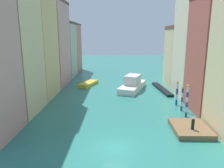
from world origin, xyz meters
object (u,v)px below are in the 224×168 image
at_px(waterfront_dock, 190,129).
at_px(gondola_black, 162,89).
at_px(person_on_dock, 193,124).
at_px(motorboat_0, 88,84).
at_px(mooring_pole_0, 187,101).
at_px(mooring_pole_2, 177,93).
at_px(vaporetto_white, 133,84).
at_px(mooring_pole_1, 182,98).

xyz_separation_m(waterfront_dock, gondola_black, (0.58, 19.65, -0.08)).
distance_m(person_on_dock, motorboat_0, 28.80).
distance_m(waterfront_dock, mooring_pole_0, 5.10).
xyz_separation_m(mooring_pole_2, vaporetto_white, (-6.43, 10.03, -0.95)).
bearing_deg(gondola_black, mooring_pole_0, -88.81).
distance_m(person_on_dock, mooring_pole_1, 8.09).
bearing_deg(waterfront_dock, mooring_pole_1, 82.08).
distance_m(mooring_pole_1, mooring_pole_2, 2.60).
distance_m(vaporetto_white, motorboat_0, 10.51).
bearing_deg(vaporetto_white, mooring_pole_1, -62.78).
relative_size(waterfront_dock, mooring_pole_0, 1.11).
bearing_deg(mooring_pole_2, motorboat_0, 139.43).
distance_m(mooring_pole_2, vaporetto_white, 11.96).
bearing_deg(vaporetto_white, mooring_pole_2, -57.33).
bearing_deg(mooring_pole_1, waterfront_dock, -97.92).
xyz_separation_m(waterfront_dock, motorboat_0, (-15.26, 23.60, 0.06)).
relative_size(vaporetto_white, motorboat_0, 1.66).
height_order(mooring_pole_0, mooring_pole_2, mooring_pole_0).
height_order(person_on_dock, mooring_pole_2, mooring_pole_2).
relative_size(mooring_pole_2, gondola_black, 0.37).
xyz_separation_m(person_on_dock, mooring_pole_1, (1.07, 7.99, 0.64)).
bearing_deg(mooring_pole_2, waterfront_dock, -95.47).
height_order(mooring_pole_1, motorboat_0, mooring_pole_1).
bearing_deg(gondola_black, waterfront_dock, -91.68).
distance_m(mooring_pole_0, vaporetto_white, 16.53).
xyz_separation_m(vaporetto_white, motorboat_0, (-9.75, 3.83, -0.76)).
xyz_separation_m(vaporetto_white, gondola_black, (6.08, -0.12, -0.90)).
bearing_deg(mooring_pole_1, mooring_pole_2, 91.33).
relative_size(person_on_dock, motorboat_0, 0.22).
bearing_deg(motorboat_0, mooring_pole_1, -45.36).
distance_m(mooring_pole_0, mooring_pole_2, 5.17).
bearing_deg(person_on_dock, gondola_black, 88.19).
relative_size(mooring_pole_1, vaporetto_white, 0.35).
distance_m(mooring_pole_2, motorboat_0, 21.38).
bearing_deg(waterfront_dock, vaporetto_white, 105.55).
distance_m(waterfront_dock, mooring_pole_2, 9.94).
xyz_separation_m(mooring_pole_1, vaporetto_white, (-6.49, 12.63, -0.80)).
distance_m(waterfront_dock, gondola_black, 19.66).
relative_size(mooring_pole_1, gondola_black, 0.35).
relative_size(waterfront_dock, vaporetto_white, 0.47).
bearing_deg(gondola_black, vaporetto_white, 178.90).
bearing_deg(mooring_pole_0, person_on_dock, -100.07).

